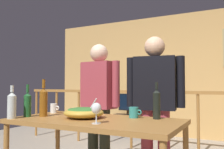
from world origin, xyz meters
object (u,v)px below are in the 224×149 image
Objects in this scene: stair_railing at (144,110)px; wine_bottle_amber at (43,101)px; salad_bowl at (84,112)px; flat_screen_tv at (131,103)px; tv_console at (132,125)px; mug_teal at (134,112)px; serving_table at (95,127)px; wine_glass at (96,109)px; wine_bottle_green at (27,104)px; person_standing_left at (99,97)px; wine_bottle_dark at (157,104)px; mug_white at (54,108)px; person_standing_right at (155,96)px; wine_bottle_clear at (12,105)px.

wine_bottle_amber is at bearing -98.06° from stair_railing.
flat_screen_tv is at bearing 104.76° from salad_bowl.
tv_console is 3.02m from mug_teal.
wine_glass is at bearing -56.32° from serving_table.
wine_bottle_amber is 0.15m from wine_bottle_green.
person_standing_left reaches higher than tv_console.
wine_bottle_amber reaches higher than wine_bottle_dark.
mug_teal is at bearing 2.41° from mug_white.
serving_table is 4.21× the size of wine_bottle_amber.
wine_bottle_dark is 1.06× the size of wine_bottle_green.
mug_white is (-0.10, 0.27, -0.09)m from wine_bottle_amber.
serving_table is 0.39m from mug_teal.
salad_bowl reaches higher than wine_glass.
mug_white is (-1.15, -0.06, -0.09)m from wine_bottle_dark.
wine_bottle_dark is (1.39, -2.69, 0.69)m from tv_console.
mug_white is at bearing 152.26° from wine_glass.
tv_console is 2.71m from person_standing_right.
person_standing_right reaches higher than salad_bowl.
serving_table is at bearing 25.06° from wine_bottle_clear.
mug_white is 0.07× the size of person_standing_right.
tv_console is at bearing 94.94° from mug_white.
wine_bottle_dark is at bearing 28.11° from serving_table.
salad_bowl is at bearing -86.09° from stair_railing.
stair_railing is at bearing 81.94° from wine_bottle_amber.
wine_glass reaches higher than mug_white.
wine_bottle_green reaches higher than tv_console.
wine_bottle_clear is (-0.15, -0.26, -0.02)m from wine_bottle_amber.
serving_table is at bearing -17.02° from mug_white.
wine_bottle_amber reaches higher than mug_white.
wine_bottle_dark is 1.16m from mug_white.
wine_glass is (0.15, -0.22, 0.19)m from serving_table.
wine_bottle_dark is 0.91× the size of wine_bottle_amber.
salad_bowl is 0.47m from mug_teal.
tv_console is (-0.63, 0.96, -0.44)m from stair_railing.
salad_bowl is at bearing 44.71° from person_standing_right.
wine_bottle_clear reaches higher than flat_screen_tv.
wine_bottle_dark is 0.23m from mug_teal.
wine_bottle_dark is 0.21× the size of person_standing_right.
wine_bottle_amber reaches higher than wine_bottle_green.
flat_screen_tv is (0.00, -0.03, 0.48)m from tv_console.
wine_bottle_green is at bearing -91.61° from mug_white.
serving_table is 0.60m from wine_bottle_dark.
serving_table is at bearing 7.35° from wine_bottle_amber.
serving_table is 9.18× the size of wine_glass.
wine_bottle_amber is at bearing -169.88° from salad_bowl.
stair_railing is 12.51× the size of wine_bottle_green.
flat_screen_tv reaches higher than mug_white.
serving_table is at bearing -151.89° from wine_bottle_dark.
wine_bottle_dark is 2.99× the size of mug_white.
tv_console is at bearing 94.17° from wine_bottle_green.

